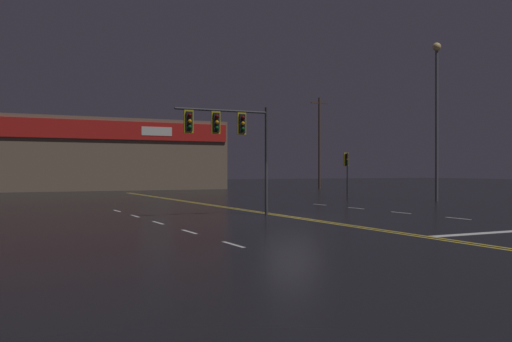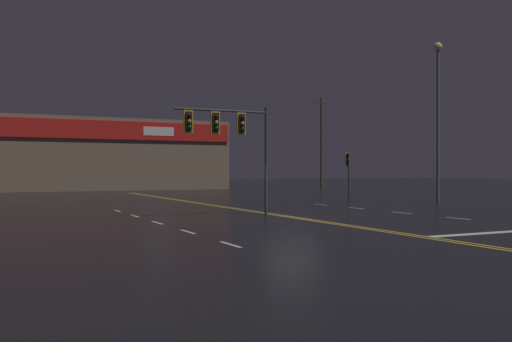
# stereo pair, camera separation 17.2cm
# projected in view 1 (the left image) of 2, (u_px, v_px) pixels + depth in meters

# --- Properties ---
(ground_plane) EXTENTS (200.00, 200.00, 0.00)m
(ground_plane) POSITION_uv_depth(u_px,v_px,m) (292.00, 217.00, 24.66)
(ground_plane) COLOR black
(road_markings) EXTENTS (17.76, 60.00, 0.01)m
(road_markings) POSITION_uv_depth(u_px,v_px,m) (342.00, 219.00, 23.61)
(road_markings) COLOR gold
(road_markings) RESTS_ON ground
(traffic_signal_median) EXTENTS (4.44, 0.36, 4.92)m
(traffic_signal_median) POSITION_uv_depth(u_px,v_px,m) (227.00, 130.00, 25.17)
(traffic_signal_median) COLOR #38383D
(traffic_signal_median) RESTS_ON ground
(traffic_signal_corner_northeast) EXTENTS (0.42, 0.36, 3.34)m
(traffic_signal_corner_northeast) POSITION_uv_depth(u_px,v_px,m) (347.00, 165.00, 41.79)
(traffic_signal_corner_northeast) COLOR #38383D
(traffic_signal_corner_northeast) RESTS_ON ground
(streetlight_near_right) EXTENTS (0.56, 0.56, 10.44)m
(streetlight_near_right) POSITION_uv_depth(u_px,v_px,m) (437.00, 101.00, 37.43)
(streetlight_near_right) COLOR #59595E
(streetlight_near_right) RESTS_ON ground
(building_backdrop) EXTENTS (24.48, 10.23, 7.33)m
(building_backdrop) POSITION_uv_depth(u_px,v_px,m) (104.00, 155.00, 61.13)
(building_backdrop) COLOR #7A6651
(building_backdrop) RESTS_ON ground
(utility_pole_row) EXTENTS (47.40, 0.26, 11.52)m
(utility_pole_row) POSITION_uv_depth(u_px,v_px,m) (106.00, 132.00, 53.87)
(utility_pole_row) COLOR #4C3828
(utility_pole_row) RESTS_ON ground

